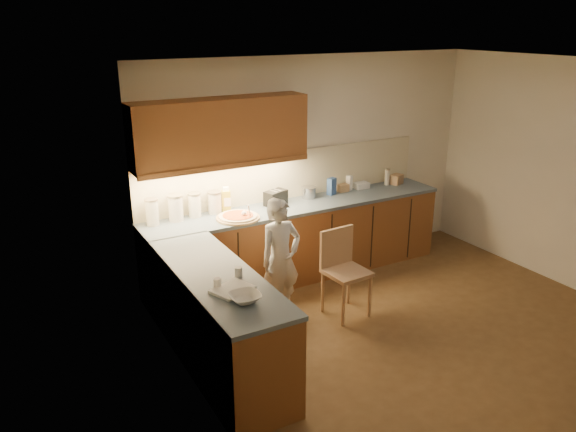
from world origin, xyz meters
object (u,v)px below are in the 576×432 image
object	(u,v)px
child	(280,260)
wooden_chair	(343,266)
pizza_on_board	(238,217)
oil_jug	(226,200)
toaster	(276,198)

from	to	relation	value
child	wooden_chair	size ratio (longest dim) A/B	1.41
pizza_on_board	oil_jug	size ratio (longest dim) A/B	1.65
oil_jug	pizza_on_board	bearing A→B (deg)	-86.62
child	oil_jug	distance (m)	1.04
child	toaster	size ratio (longest dim) A/B	4.27
child	toaster	bearing A→B (deg)	58.93
pizza_on_board	wooden_chair	size ratio (longest dim) A/B	0.52
toaster	oil_jug	bearing A→B (deg)	155.32
pizza_on_board	toaster	world-z (taller)	pizza_on_board
child	oil_jug	size ratio (longest dim) A/B	4.48
wooden_chair	toaster	world-z (taller)	toaster
child	toaster	xyz separation A→B (m)	(0.42, 0.89, 0.35)
wooden_chair	pizza_on_board	bearing A→B (deg)	127.65
oil_jug	child	bearing A→B (deg)	-79.27
child	wooden_chair	xyz separation A→B (m)	(0.62, -0.22, -0.12)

